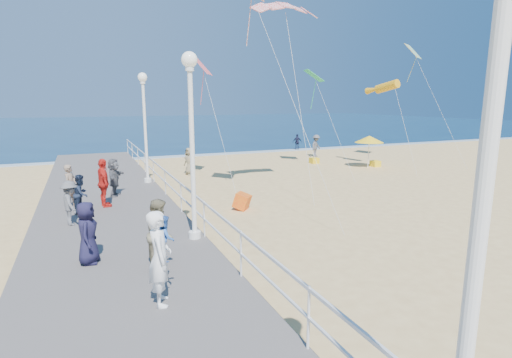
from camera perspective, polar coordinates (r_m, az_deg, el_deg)
name	(u,v)px	position (r m, az deg, el deg)	size (l,w,h in m)	color
ground	(344,228)	(14.45, 12.44, -6.88)	(160.00, 160.00, 0.00)	#E2BE76
ocean	(131,125)	(76.63, -17.48, 7.32)	(160.00, 90.00, 0.05)	#0C2948
surf_line	(194,155)	(32.90, -8.90, 3.35)	(160.00, 1.20, 0.04)	silver
boardwalk	(119,255)	(11.86, -18.94, -10.26)	(5.00, 44.00, 0.40)	slate
railing	(204,209)	(11.93, -7.45, -4.29)	(0.05, 42.00, 0.55)	white
lamp_post_near	(483,197)	(3.58, 29.68, -2.24)	(0.44, 0.44, 5.32)	white
lamp_post_mid	(191,127)	(11.45, -9.20, 7.28)	(0.44, 0.44, 5.32)	white
lamp_post_far	(145,116)	(20.28, -15.64, 8.62)	(0.44, 0.44, 5.32)	white
woman_holding_toddler	(160,258)	(8.21, -13.60, -10.92)	(0.70, 0.46, 1.93)	white
toddler_held	(165,238)	(8.25, -12.86, -8.19)	(0.45, 0.35, 0.92)	blue
spectator_1	(160,234)	(9.95, -13.55, -7.60)	(0.83, 0.65, 1.72)	#837A5B
spectator_2	(70,203)	(14.32, -25.02, -3.13)	(0.95, 0.55, 1.47)	#595A5E
spectator_3	(104,183)	(16.23, -20.94, -0.53)	(1.09, 0.45, 1.86)	red
spectator_4	(87,233)	(10.79, -22.95, -7.10)	(0.77, 0.50, 1.58)	#191733
spectator_5	(114,177)	(17.98, -19.60, 0.23)	(1.50, 0.48, 1.61)	#56575B
spectator_6	(71,186)	(16.82, -24.97, -0.86)	(0.59, 0.39, 1.63)	#836E5B
spectator_7	(81,194)	(15.69, -23.70, -1.95)	(0.69, 0.54, 1.41)	#182035
beach_walker_a	(316,146)	(32.29, 8.57, 4.73)	(1.13, 0.65, 1.76)	#55555A
beach_walker_b	(297,142)	(36.49, 5.91, 5.26)	(0.84, 0.35, 1.44)	#1A1D39
beach_walker_c	(189,161)	(24.42, -9.52, 2.52)	(0.80, 0.52, 1.63)	#7E7457
box_kite	(242,203)	(16.36, -2.00, -3.41)	(0.55, 0.55, 0.60)	red
beach_umbrella	(369,139)	(27.48, 15.88, 5.49)	(1.90, 1.90, 2.14)	white
beach_chair_left	(375,164)	(28.34, 16.68, 2.12)	(0.55, 0.55, 0.40)	yellow
beach_chair_right	(314,161)	(28.84, 8.31, 2.62)	(0.55, 0.55, 0.40)	yellow
kite_parafoil	(286,5)	(19.08, 4.25, 23.52)	(3.09, 0.90, 0.30)	red
kite_windsock	(387,87)	(27.42, 18.23, 12.43)	(0.56, 0.56, 2.62)	orange
kite_diamond_pink	(202,65)	(22.05, -7.78, 15.83)	(1.33, 1.33, 0.02)	#FF5D63
kite_diamond_multi	(413,51)	(31.07, 21.53, 16.61)	(1.35, 1.35, 0.02)	#1CE5F2
kite_diamond_green	(314,76)	(26.92, 8.27, 14.40)	(1.36, 1.36, 0.02)	#2AC468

